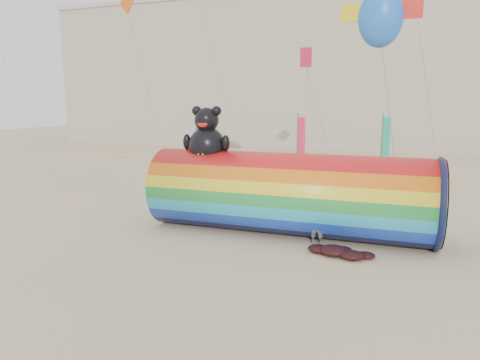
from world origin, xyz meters
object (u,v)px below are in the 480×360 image
(kite_handler, at_px, (317,224))
(fabric_bundle, at_px, (339,252))
(hotel_building, at_px, (261,74))
(windsock_assembly, at_px, (288,192))

(kite_handler, relative_size, fabric_bundle, 0.70)
(kite_handler, height_order, fabric_bundle, kite_handler)
(hotel_building, relative_size, fabric_bundle, 23.06)
(kite_handler, bearing_deg, hotel_building, -70.23)
(kite_handler, bearing_deg, fabric_bundle, 135.39)
(windsock_assembly, height_order, kite_handler, windsock_assembly)
(kite_handler, bearing_deg, windsock_assembly, -39.05)
(windsock_assembly, distance_m, kite_handler, 2.26)
(windsock_assembly, xyz_separation_m, fabric_bundle, (2.63, -2.32, -1.78))
(hotel_building, distance_m, windsock_assembly, 47.34)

